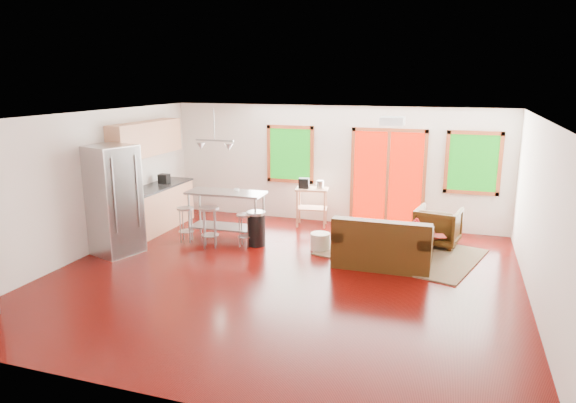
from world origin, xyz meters
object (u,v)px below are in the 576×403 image
(ottoman, at_px, (367,234))
(refrigerator, at_px, (113,200))
(kitchen_cart, at_px, (311,193))
(island, at_px, (226,207))
(rug, at_px, (401,252))
(loveseat, at_px, (383,246))
(armchair, at_px, (438,224))
(coffee_table, at_px, (405,234))

(ottoman, height_order, refrigerator, refrigerator)
(refrigerator, xyz_separation_m, kitchen_cart, (2.95, 2.87, -0.28))
(island, height_order, kitchen_cart, kitchen_cart)
(island, bearing_deg, rug, 4.00)
(rug, xyz_separation_m, ottoman, (-0.69, 0.35, 0.20))
(rug, distance_m, loveseat, 0.85)
(rug, xyz_separation_m, refrigerator, (-5.06, -1.62, 0.99))
(rug, relative_size, refrigerator, 1.33)
(armchair, height_order, kitchen_cart, kitchen_cart)
(ottoman, distance_m, kitchen_cart, 1.75)
(armchair, relative_size, refrigerator, 0.41)
(loveseat, xyz_separation_m, armchair, (0.85, 1.46, 0.06))
(ottoman, xyz_separation_m, refrigerator, (-4.36, -1.97, 0.79))
(rug, height_order, ottoman, ottoman)
(coffee_table, height_order, island, island)
(coffee_table, xyz_separation_m, armchair, (0.56, 0.70, 0.04))
(loveseat, distance_m, coffee_table, 0.82)
(ottoman, bearing_deg, armchair, 15.79)
(coffee_table, height_order, refrigerator, refrigerator)
(coffee_table, bearing_deg, loveseat, -111.10)
(loveseat, bearing_deg, refrigerator, -170.14)
(kitchen_cart, bearing_deg, island, -131.80)
(refrigerator, relative_size, island, 1.28)
(coffee_table, distance_m, kitchen_cart, 2.50)
(armchair, distance_m, kitchen_cart, 2.78)
(armchair, bearing_deg, kitchen_cart, -0.41)
(loveseat, bearing_deg, ottoman, 111.95)
(rug, relative_size, island, 1.70)
(rug, bearing_deg, island, -176.00)
(island, bearing_deg, kitchen_cart, 48.20)
(island, distance_m, kitchen_cart, 2.00)
(loveseat, height_order, armchair, loveseat)
(refrigerator, height_order, island, refrigerator)
(ottoman, relative_size, kitchen_cart, 0.59)
(armchair, height_order, refrigerator, refrigerator)
(loveseat, xyz_separation_m, island, (-3.19, 0.50, 0.33))
(armchair, distance_m, island, 4.17)
(loveseat, height_order, refrigerator, refrigerator)
(loveseat, xyz_separation_m, coffee_table, (0.29, 0.76, 0.03))
(coffee_table, relative_size, ottoman, 1.87)
(kitchen_cart, bearing_deg, armchair, -11.03)
(loveseat, xyz_separation_m, ottoman, (-0.45, 1.09, -0.14))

